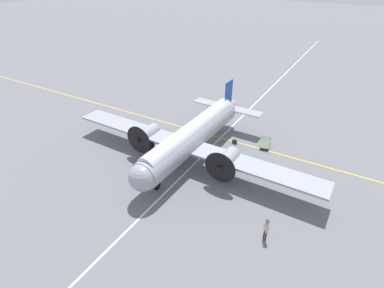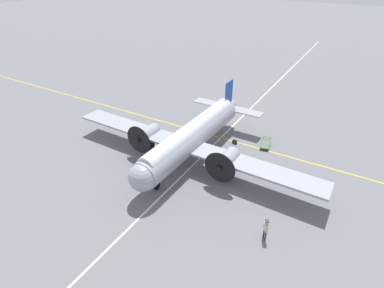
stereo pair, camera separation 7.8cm
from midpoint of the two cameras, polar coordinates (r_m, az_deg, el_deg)
ground_plane at (r=29.48m, az=0.08°, el=-2.61°), size 300.00×300.00×0.00m
apron_line_eastwest at (r=33.24m, az=4.44°, el=1.52°), size 120.00×0.16×0.01m
apron_line_northsouth at (r=29.18m, az=1.32°, el=-3.01°), size 0.16×120.00×0.01m
airliner_main at (r=27.91m, az=-0.35°, el=1.16°), size 25.46×16.99×5.51m
crew_foreground at (r=21.56m, az=14.00°, el=-15.22°), size 0.44×0.45×1.74m
suitcase_near_door at (r=31.95m, az=8.20°, el=0.40°), size 0.49×0.18×0.48m
baggage_cart at (r=32.15m, az=13.89°, el=0.06°), size 1.29×2.25×0.56m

